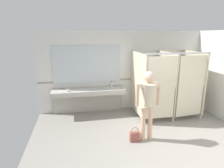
{
  "coord_description": "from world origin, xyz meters",
  "views": [
    {
      "loc": [
        -1.74,
        -3.52,
        2.56
      ],
      "look_at": [
        -0.74,
        1.56,
        1.22
      ],
      "focal_mm": 30.91,
      "sensor_mm": 36.0,
      "label": 1
    }
  ],
  "objects_px": {
    "handbag": "(135,136)",
    "paper_cup": "(68,90)",
    "person_standing": "(148,98)",
    "soap_dispenser": "(111,84)"
  },
  "relations": [
    {
      "from": "handbag",
      "to": "person_standing",
      "type": "bearing_deg",
      "value": 4.08
    },
    {
      "from": "handbag",
      "to": "paper_cup",
      "type": "xyz_separation_m",
      "value": [
        -1.59,
        1.75,
        0.75
      ]
    },
    {
      "from": "person_standing",
      "to": "handbag",
      "type": "bearing_deg",
      "value": -175.92
    },
    {
      "from": "person_standing",
      "to": "paper_cup",
      "type": "relative_size",
      "value": 20.87
    },
    {
      "from": "person_standing",
      "to": "soap_dispenser",
      "type": "height_order",
      "value": "person_standing"
    },
    {
      "from": "person_standing",
      "to": "handbag",
      "type": "distance_m",
      "value": 1.02
    },
    {
      "from": "paper_cup",
      "to": "soap_dispenser",
      "type": "bearing_deg",
      "value": 12.66
    },
    {
      "from": "handbag",
      "to": "soap_dispenser",
      "type": "height_order",
      "value": "soap_dispenser"
    },
    {
      "from": "soap_dispenser",
      "to": "paper_cup",
      "type": "relative_size",
      "value": 2.34
    },
    {
      "from": "paper_cup",
      "to": "person_standing",
      "type": "bearing_deg",
      "value": -42.31
    }
  ]
}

